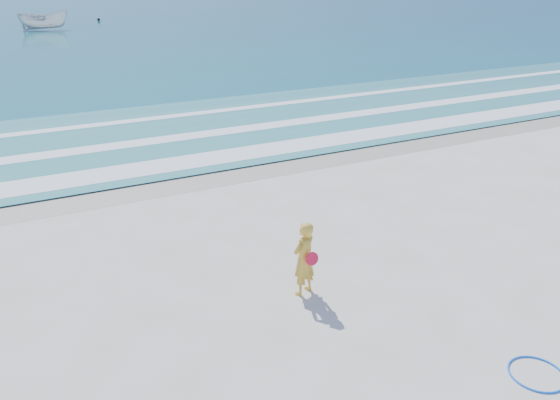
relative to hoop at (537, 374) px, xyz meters
name	(u,v)px	position (x,y,z in m)	size (l,w,h in m)	color
ground	(350,338)	(-2.13, 2.14, -0.02)	(400.00, 400.00, 0.00)	silver
wet_sand	(189,177)	(-2.13, 11.14, -0.01)	(400.00, 2.40, 0.00)	#B2A893
ocean	(17,6)	(-2.13, 107.14, 0.00)	(400.00, 190.00, 0.04)	#19727F
shallow	(148,136)	(-2.13, 16.14, 0.03)	(400.00, 10.00, 0.01)	#59B7AD
foam_near	(177,163)	(-2.13, 12.44, 0.04)	(400.00, 1.40, 0.01)	white
foam_mid	(154,141)	(-2.13, 15.34, 0.04)	(400.00, 0.90, 0.01)	white
foam_far	(133,121)	(-2.13, 18.64, 0.04)	(400.00, 0.60, 0.01)	white
hoop	(537,374)	(0.00, 0.00, 0.00)	(0.88, 0.88, 0.03)	#0E6BFF
boat	(44,20)	(-1.82, 60.40, 0.99)	(1.89, 5.02, 1.94)	silver
buoy	(99,20)	(5.14, 68.83, 0.21)	(0.36, 0.36, 0.36)	black
woman	(304,259)	(-2.16, 3.79, 0.76)	(0.66, 0.55, 1.55)	gold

